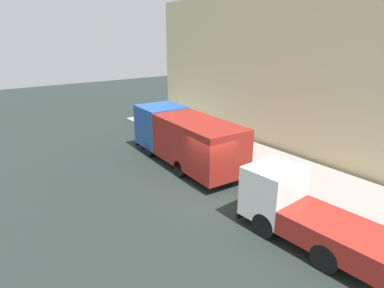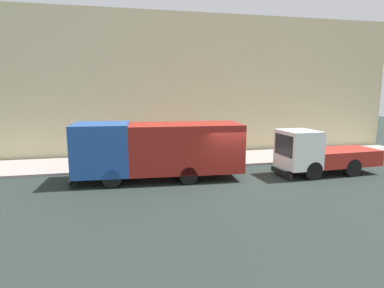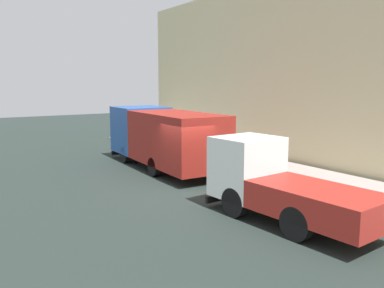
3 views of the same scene
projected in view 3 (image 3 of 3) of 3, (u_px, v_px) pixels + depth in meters
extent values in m
plane|color=#222C28|center=(180.00, 187.00, 16.18)|extent=(80.00, 80.00, 0.00)
cube|color=#A2928D|center=(270.00, 170.00, 18.95)|extent=(4.12, 30.00, 0.13)
cube|color=beige|center=(310.00, 69.00, 19.63)|extent=(0.50, 30.00, 9.71)
cube|color=#214FA1|center=(141.00, 129.00, 21.85)|extent=(2.73, 2.77, 2.47)
cube|color=black|center=(132.00, 122.00, 22.91)|extent=(2.18, 0.18, 1.38)
cube|color=maroon|center=(177.00, 139.00, 18.35)|extent=(2.89, 5.73, 2.39)
cube|color=black|center=(132.00, 151.00, 23.23)|extent=(2.49, 0.25, 0.24)
cylinder|color=black|center=(125.00, 155.00, 21.01)|extent=(0.35, 0.89, 0.87)
cylinder|color=black|center=(164.00, 151.00, 22.16)|extent=(0.35, 0.89, 0.87)
cylinder|color=black|center=(154.00, 167.00, 17.95)|extent=(0.35, 0.89, 0.87)
cylinder|color=black|center=(198.00, 162.00, 19.11)|extent=(0.35, 0.89, 0.87)
cube|color=white|center=(247.00, 166.00, 13.07)|extent=(2.09, 1.86, 1.96)
cube|color=black|center=(229.00, 156.00, 13.71)|extent=(1.67, 0.16, 1.10)
cube|color=#A0261F|center=(317.00, 203.00, 11.00)|extent=(2.20, 3.83, 0.84)
cube|color=black|center=(227.00, 195.00, 13.99)|extent=(1.91, 0.23, 0.24)
cylinder|color=black|center=(235.00, 202.00, 12.44)|extent=(0.35, 0.96, 0.95)
cylinder|color=black|center=(271.00, 193.00, 13.45)|extent=(0.35, 0.96, 0.95)
cylinder|color=black|center=(296.00, 224.00, 10.56)|extent=(0.35, 0.96, 0.95)
cylinder|color=black|center=(334.00, 211.00, 11.57)|extent=(0.35, 0.96, 0.95)
cylinder|color=brown|center=(194.00, 148.00, 22.45)|extent=(0.41, 0.41, 0.86)
cylinder|color=tan|center=(194.00, 135.00, 22.34)|extent=(0.55, 0.55, 0.61)
sphere|color=brown|center=(194.00, 128.00, 22.28)|extent=(0.21, 0.21, 0.21)
cylinder|color=black|center=(189.00, 144.00, 23.93)|extent=(0.28, 0.28, 0.88)
cylinder|color=#A42624|center=(189.00, 131.00, 23.82)|extent=(0.38, 0.38, 0.65)
sphere|color=#DAAE81|center=(189.00, 124.00, 23.75)|extent=(0.21, 0.21, 0.21)
cylinder|color=#46364A|center=(194.00, 147.00, 22.58)|extent=(0.35, 0.35, 0.90)
cylinder|color=tan|center=(194.00, 133.00, 22.46)|extent=(0.47, 0.47, 0.68)
sphere|color=tan|center=(194.00, 125.00, 22.39)|extent=(0.23, 0.23, 0.23)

